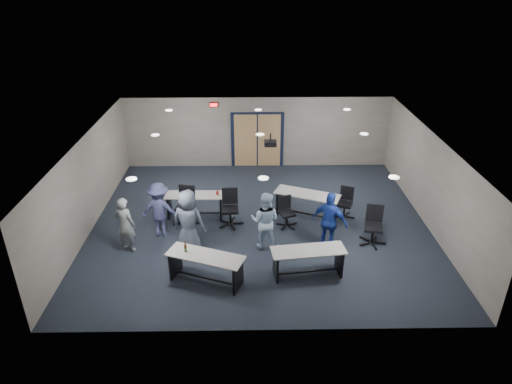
{
  "coord_description": "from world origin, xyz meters",
  "views": [
    {
      "loc": [
        -0.32,
        -11.94,
        7.01
      ],
      "look_at": [
        -0.13,
        -0.3,
        1.22
      ],
      "focal_mm": 32.0,
      "sensor_mm": 36.0,
      "label": 1
    }
  ],
  "objects_px": {
    "chair_back_c": "(287,212)",
    "chair_back_d": "(345,203)",
    "table_front_right": "(308,258)",
    "person_navy": "(330,221)",
    "table_back_right": "(307,201)",
    "person_back": "(159,210)",
    "person_lightblue": "(265,221)",
    "chair_back_b": "(230,208)",
    "person_plaid": "(188,222)",
    "table_back_left": "(195,201)",
    "person_gray": "(125,225)",
    "chair_back_a": "(185,206)",
    "table_front_left": "(205,263)",
    "chair_loose_right": "(374,226)"
  },
  "relations": [
    {
      "from": "table_back_right",
      "to": "person_plaid",
      "type": "distance_m",
      "value": 3.88
    },
    {
      "from": "table_front_right",
      "to": "person_navy",
      "type": "height_order",
      "value": "person_navy"
    },
    {
      "from": "person_back",
      "to": "chair_back_c",
      "type": "bearing_deg",
      "value": -170.16
    },
    {
      "from": "person_navy",
      "to": "person_gray",
      "type": "bearing_deg",
      "value": 30.86
    },
    {
      "from": "table_back_right",
      "to": "chair_back_b",
      "type": "height_order",
      "value": "chair_back_b"
    },
    {
      "from": "chair_back_d",
      "to": "person_lightblue",
      "type": "xyz_separation_m",
      "value": [
        -2.51,
        -1.64,
        0.35
      ]
    },
    {
      "from": "table_front_left",
      "to": "chair_loose_right",
      "type": "bearing_deg",
      "value": 40.88
    },
    {
      "from": "person_gray",
      "to": "chair_back_b",
      "type": "bearing_deg",
      "value": -135.48
    },
    {
      "from": "table_front_left",
      "to": "table_back_right",
      "type": "bearing_deg",
      "value": 69.26
    },
    {
      "from": "person_plaid",
      "to": "person_back",
      "type": "relative_size",
      "value": 1.11
    },
    {
      "from": "chair_back_a",
      "to": "chair_back_b",
      "type": "height_order",
      "value": "chair_back_a"
    },
    {
      "from": "person_navy",
      "to": "chair_back_a",
      "type": "bearing_deg",
      "value": 11.63
    },
    {
      "from": "table_front_right",
      "to": "chair_back_c",
      "type": "bearing_deg",
      "value": 90.73
    },
    {
      "from": "person_gray",
      "to": "chair_loose_right",
      "type": "bearing_deg",
      "value": -159.06
    },
    {
      "from": "table_front_left",
      "to": "chair_loose_right",
      "type": "height_order",
      "value": "chair_loose_right"
    },
    {
      "from": "chair_back_b",
      "to": "person_navy",
      "type": "xyz_separation_m",
      "value": [
        2.73,
        -1.33,
        0.29
      ]
    },
    {
      "from": "person_plaid",
      "to": "chair_back_b",
      "type": "bearing_deg",
      "value": -112.46
    },
    {
      "from": "table_front_right",
      "to": "person_lightblue",
      "type": "relative_size",
      "value": 1.14
    },
    {
      "from": "chair_back_b",
      "to": "chair_back_d",
      "type": "xyz_separation_m",
      "value": [
        3.5,
        0.41,
        -0.08
      ]
    },
    {
      "from": "chair_back_a",
      "to": "chair_back_d",
      "type": "height_order",
      "value": "chair_back_a"
    },
    {
      "from": "table_front_right",
      "to": "chair_loose_right",
      "type": "height_order",
      "value": "chair_loose_right"
    },
    {
      "from": "chair_back_c",
      "to": "chair_back_d",
      "type": "bearing_deg",
      "value": -4.29
    },
    {
      "from": "chair_back_b",
      "to": "person_plaid",
      "type": "bearing_deg",
      "value": -129.4
    },
    {
      "from": "chair_loose_right",
      "to": "person_lightblue",
      "type": "relative_size",
      "value": 0.67
    },
    {
      "from": "table_back_left",
      "to": "person_navy",
      "type": "distance_m",
      "value": 4.29
    },
    {
      "from": "person_back",
      "to": "person_navy",
      "type": "bearing_deg",
      "value": 173.76
    },
    {
      "from": "chair_back_a",
      "to": "person_back",
      "type": "height_order",
      "value": "person_back"
    },
    {
      "from": "chair_loose_right",
      "to": "person_plaid",
      "type": "height_order",
      "value": "person_plaid"
    },
    {
      "from": "table_back_right",
      "to": "person_back",
      "type": "distance_m",
      "value": 4.43
    },
    {
      "from": "table_back_right",
      "to": "chair_back_d",
      "type": "bearing_deg",
      "value": 20.89
    },
    {
      "from": "chair_back_a",
      "to": "table_back_left",
      "type": "bearing_deg",
      "value": 73.52
    },
    {
      "from": "chair_back_b",
      "to": "chair_back_d",
      "type": "height_order",
      "value": "chair_back_b"
    },
    {
      "from": "table_back_left",
      "to": "table_back_right",
      "type": "height_order",
      "value": "table_back_left"
    },
    {
      "from": "chair_back_a",
      "to": "table_back_right",
      "type": "bearing_deg",
      "value": 17.58
    },
    {
      "from": "table_back_right",
      "to": "chair_back_a",
      "type": "bearing_deg",
      "value": -151.71
    },
    {
      "from": "table_front_left",
      "to": "chair_back_a",
      "type": "height_order",
      "value": "chair_back_a"
    },
    {
      "from": "table_back_right",
      "to": "chair_back_b",
      "type": "bearing_deg",
      "value": -145.95
    },
    {
      "from": "chair_back_a",
      "to": "chair_back_b",
      "type": "relative_size",
      "value": 1.04
    },
    {
      "from": "table_back_right",
      "to": "person_lightblue",
      "type": "xyz_separation_m",
      "value": [
        -1.34,
        -1.69,
        0.29
      ]
    },
    {
      "from": "table_back_right",
      "to": "chair_back_a",
      "type": "relative_size",
      "value": 1.78
    },
    {
      "from": "table_front_right",
      "to": "person_gray",
      "type": "bearing_deg",
      "value": 158.56
    },
    {
      "from": "chair_loose_right",
      "to": "person_gray",
      "type": "bearing_deg",
      "value": -165.39
    },
    {
      "from": "person_lightblue",
      "to": "person_back",
      "type": "distance_m",
      "value": 3.05
    },
    {
      "from": "person_gray",
      "to": "person_navy",
      "type": "distance_m",
      "value": 5.49
    },
    {
      "from": "table_back_left",
      "to": "person_back",
      "type": "height_order",
      "value": "person_back"
    },
    {
      "from": "table_front_left",
      "to": "chair_back_a",
      "type": "bearing_deg",
      "value": 127.12
    },
    {
      "from": "person_gray",
      "to": "person_navy",
      "type": "bearing_deg",
      "value": -161.0
    },
    {
      "from": "chair_back_a",
      "to": "chair_back_c",
      "type": "distance_m",
      "value": 3.05
    },
    {
      "from": "person_gray",
      "to": "person_lightblue",
      "type": "distance_m",
      "value": 3.76
    },
    {
      "from": "chair_back_d",
      "to": "person_back",
      "type": "bearing_deg",
      "value": -146.61
    }
  ]
}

